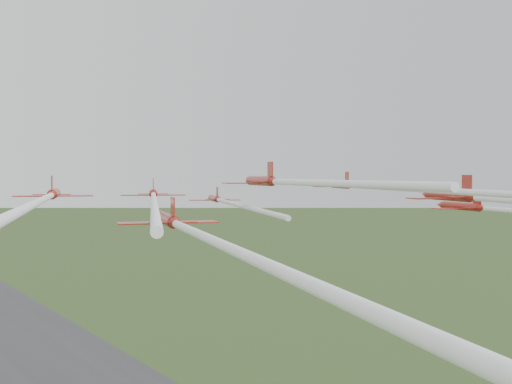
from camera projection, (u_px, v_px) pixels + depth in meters
jet_lead at (227, 202)px, 93.36m from camera, size 23.43×51.27×2.51m
jet_row2_left at (154, 198)px, 72.66m from camera, size 31.17×62.98×2.70m
jet_row2_right at (379, 187)px, 75.89m from camera, size 28.27×55.54×2.39m
jet_row3_left at (42, 200)px, 54.79m from camera, size 24.83×62.38×2.57m
jet_row3_mid at (286, 182)px, 69.48m from camera, size 17.64×45.75×2.86m
jet_row4_left at (196, 233)px, 45.34m from camera, size 21.03×56.46×2.72m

